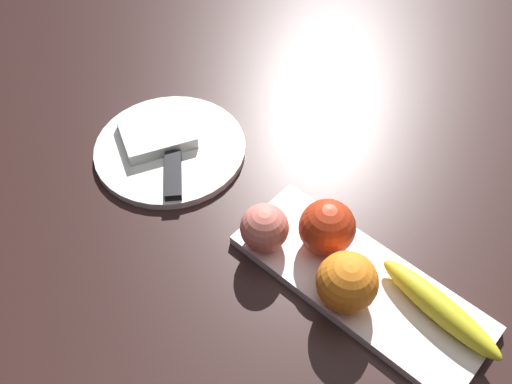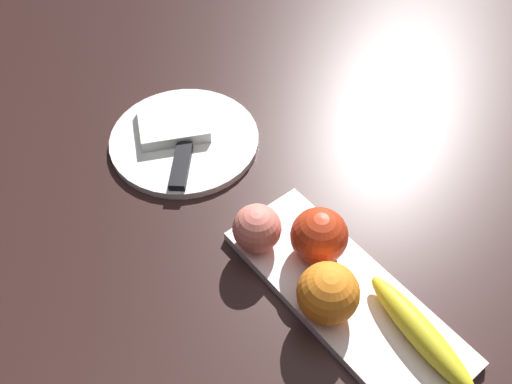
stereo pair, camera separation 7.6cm
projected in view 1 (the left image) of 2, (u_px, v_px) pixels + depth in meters
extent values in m
plane|color=black|center=(368.00, 275.00, 0.73)|extent=(2.40, 2.40, 0.00)
cube|color=white|center=(360.00, 283.00, 0.72)|extent=(0.34, 0.13, 0.01)
sphere|color=red|center=(327.00, 227.00, 0.72)|extent=(0.07, 0.07, 0.07)
ellipsoid|color=yellow|center=(439.00, 308.00, 0.67)|extent=(0.17, 0.05, 0.03)
sphere|color=orange|center=(346.00, 281.00, 0.67)|extent=(0.07, 0.07, 0.07)
sphere|color=#E97869|center=(264.00, 228.00, 0.72)|extent=(0.06, 0.06, 0.06)
cylinder|color=white|center=(170.00, 149.00, 0.87)|extent=(0.23, 0.23, 0.01)
cube|color=white|center=(157.00, 132.00, 0.87)|extent=(0.13, 0.14, 0.02)
cube|color=silver|center=(173.00, 147.00, 0.86)|extent=(0.12, 0.12, 0.00)
cube|color=black|center=(173.00, 175.00, 0.82)|extent=(0.08, 0.08, 0.01)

